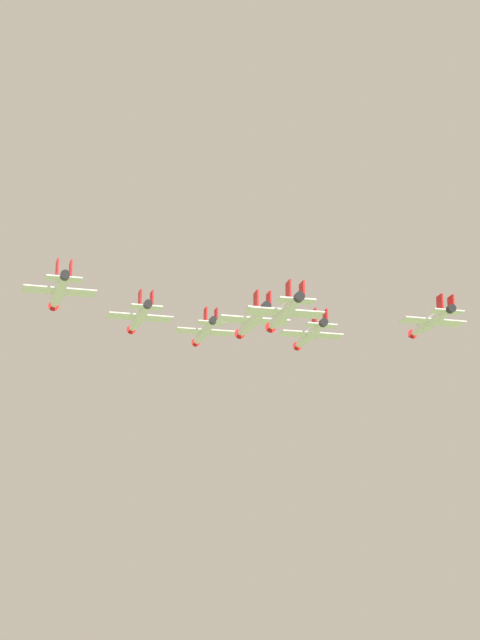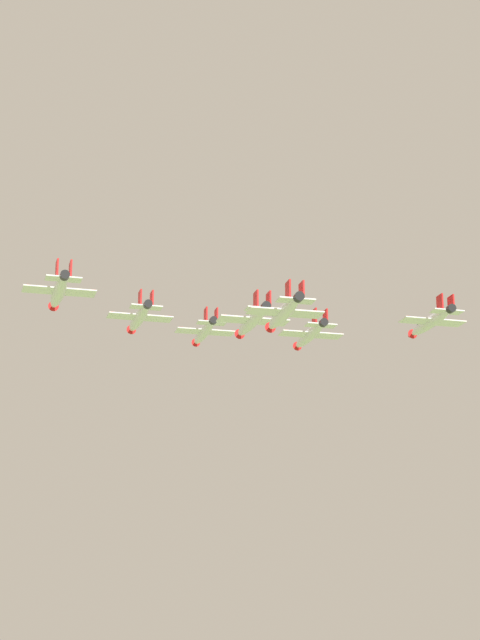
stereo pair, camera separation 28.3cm
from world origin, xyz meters
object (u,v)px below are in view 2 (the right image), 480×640
at_px(jet_right_outer, 430,322).
at_px(jet_left_wingman, 139,317).
at_px(jet_right_wingman, 309,335).
at_px(jet_trailing, 283,313).
at_px(jet_lead, 204,332).
at_px(jet_left_outer, 59,291).
at_px(jet_slot_rear, 252,321).

bearing_deg(jet_right_outer, jet_left_wingman, 67.64).
xyz_separation_m(jet_right_wingman, jet_trailing, (31.29, -24.33, -7.69)).
height_order(jet_left_wingman, jet_right_outer, jet_left_wingman).
bearing_deg(jet_right_outer, jet_lead, 39.41).
bearing_deg(jet_left_outer, jet_left_wingman, -41.13).
bearing_deg(jet_trailing, jet_left_outer, 60.42).
relative_size(jet_left_wingman, jet_trailing, 1.03).
relative_size(jet_left_wingman, jet_right_outer, 1.03).
distance_m(jet_right_outer, jet_slot_rear, 31.07).
height_order(jet_right_outer, jet_slot_rear, jet_right_outer).
bearing_deg(jet_right_outer, jet_right_wingman, 39.41).
bearing_deg(jet_left_outer, jet_lead, -41.13).
relative_size(jet_right_outer, jet_trailing, 1.00).
relative_size(jet_lead, jet_right_wingman, 1.00).
height_order(jet_left_wingman, jet_right_wingman, jet_left_wingman).
bearing_deg(jet_slot_rear, jet_lead, -0.33).
distance_m(jet_slot_rear, jet_trailing, 18.67).
xyz_separation_m(jet_left_wingman, jet_right_outer, (29.55, 40.28, -2.67)).
bearing_deg(jet_left_outer, jet_right_outer, -90.77).
bearing_deg(jet_slot_rear, jet_trailing, 179.67).
relative_size(jet_right_outer, jet_slot_rear, 0.96).
relative_size(jet_lead, jet_right_outer, 1.03).
relative_size(jet_lead, jet_trailing, 1.03).
distance_m(jet_left_outer, jet_trailing, 36.56).
relative_size(jet_lead, jet_left_wingman, 1.00).
height_order(jet_lead, jet_left_wingman, jet_lead).
bearing_deg(jet_slot_rear, jet_left_wingman, 40.04).
bearing_deg(jet_right_wingman, jet_trailing, 157.35).
height_order(jet_lead, jet_right_wingman, jet_lead).
bearing_deg(jet_slot_rear, jet_right_wingman, -40.70).
relative_size(jet_left_wingman, jet_left_outer, 1.00).
relative_size(jet_left_outer, jet_slot_rear, 0.99).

